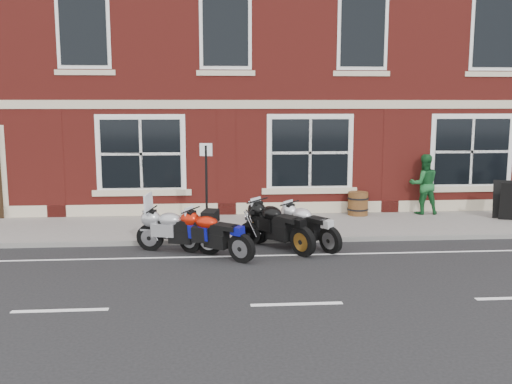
# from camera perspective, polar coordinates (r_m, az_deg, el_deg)

# --- Properties ---
(ground) EXTENTS (80.00, 80.00, 0.00)m
(ground) POSITION_cam_1_polar(r_m,az_deg,el_deg) (12.89, 2.11, -6.59)
(ground) COLOR black
(ground) RESTS_ON ground
(sidewalk) EXTENTS (30.00, 3.00, 0.12)m
(sidewalk) POSITION_cam_1_polar(r_m,az_deg,el_deg) (15.77, 0.87, -3.49)
(sidewalk) COLOR slate
(sidewalk) RESTS_ON ground
(kerb) EXTENTS (30.00, 0.16, 0.12)m
(kerb) POSITION_cam_1_polar(r_m,az_deg,el_deg) (14.24, 1.46, -4.84)
(kerb) COLOR slate
(kerb) RESTS_ON ground
(pub_building) EXTENTS (24.00, 12.00, 12.00)m
(pub_building) POSITION_cam_1_polar(r_m,az_deg,el_deg) (23.03, -0.88, 15.26)
(pub_building) COLOR maroon
(pub_building) RESTS_ON ground
(moto_touring_silver) EXTENTS (2.03, 0.81, 1.38)m
(moto_touring_silver) POSITION_cam_1_polar(r_m,az_deg,el_deg) (13.37, -7.91, -3.62)
(moto_touring_silver) COLOR black
(moto_touring_silver) RESTS_ON ground
(moto_sport_red) EXTENTS (1.73, 1.48, 0.96)m
(moto_sport_red) POSITION_cam_1_polar(r_m,az_deg,el_deg) (12.86, -4.18, -4.10)
(moto_sport_red) COLOR black
(moto_sport_red) RESTS_ON ground
(moto_sport_black) EXTENTS (1.46, 1.93, 1.03)m
(moto_sport_black) POSITION_cam_1_polar(r_m,az_deg,el_deg) (13.51, 2.28, -3.29)
(moto_sport_black) COLOR black
(moto_sport_black) RESTS_ON ground
(moto_sport_silver) EXTENTS (1.25, 1.82, 0.94)m
(moto_sport_silver) POSITION_cam_1_polar(r_m,az_deg,el_deg) (13.76, 5.30, -3.31)
(moto_sport_silver) COLOR black
(moto_sport_silver) RESTS_ON ground
(moto_naked_black) EXTENTS (1.77, 0.77, 0.83)m
(moto_naked_black) POSITION_cam_1_polar(r_m,az_deg,el_deg) (13.75, 1.78, -3.55)
(moto_naked_black) COLOR black
(moto_naked_black) RESTS_ON ground
(pedestrian_right) EXTENTS (0.91, 0.73, 1.81)m
(pedestrian_right) POSITION_cam_1_polar(r_m,az_deg,el_deg) (17.88, 16.44, 0.76)
(pedestrian_right) COLOR #185627
(pedestrian_right) RESTS_ON sidewalk
(a_board_sign) EXTENTS (0.78, 0.64, 1.11)m
(a_board_sign) POSITION_cam_1_polar(r_m,az_deg,el_deg) (17.88, 23.95, -0.78)
(a_board_sign) COLOR black
(a_board_sign) RESTS_ON sidewalk
(barrel_planter) EXTENTS (0.62, 0.62, 0.69)m
(barrel_planter) POSITION_cam_1_polar(r_m,az_deg,el_deg) (17.31, 10.16, -1.14)
(barrel_planter) COLOR #443212
(barrel_planter) RESTS_ON sidewalk
(parking_sign) EXTENTS (0.32, 0.11, 2.31)m
(parking_sign) POSITION_cam_1_polar(r_m,az_deg,el_deg) (14.67, -4.98, 1.08)
(parking_sign) COLOR black
(parking_sign) RESTS_ON sidewalk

